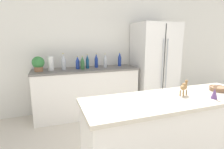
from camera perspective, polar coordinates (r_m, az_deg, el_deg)
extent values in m
cube|color=silver|center=(3.80, -2.12, 8.33)|extent=(8.00, 0.06, 2.55)
cube|color=silver|center=(3.51, -8.24, -5.84)|extent=(1.95, 0.60, 0.89)
cube|color=#66605B|center=(3.40, -8.46, 1.65)|extent=(1.98, 0.63, 0.03)
cube|color=silver|center=(3.90, 13.55, 2.64)|extent=(0.86, 0.69, 1.81)
cube|color=black|center=(3.62, 16.56, 1.82)|extent=(0.01, 0.01, 1.74)
cylinder|color=#B2B5BA|center=(3.56, 16.15, 3.18)|extent=(0.02, 0.02, 1.00)
cylinder|color=#B2B5BA|center=(3.62, 17.43, 3.23)|extent=(0.02, 0.02, 1.00)
cube|color=beige|center=(2.00, 18.86, -20.18)|extent=(1.76, 0.54, 0.89)
cube|color=#B7AD99|center=(1.81, 19.80, -7.50)|extent=(1.80, 0.58, 0.03)
cylinder|color=#9E6B47|center=(3.30, -22.81, 1.61)|extent=(0.14, 0.14, 0.08)
sphere|color=#387F3D|center=(3.28, -22.97, 3.65)|extent=(0.21, 0.21, 0.21)
cylinder|color=white|center=(3.33, -19.39, 3.47)|extent=(0.11, 0.11, 0.26)
cylinder|color=#B2B7BC|center=(3.32, -15.49, 3.08)|extent=(0.08, 0.08, 0.19)
cone|color=#B2B7BC|center=(3.30, -15.62, 5.63)|extent=(0.08, 0.08, 0.11)
cylinder|color=gold|center=(3.29, -15.68, 6.62)|extent=(0.03, 0.03, 0.01)
cylinder|color=navy|center=(3.36, -11.13, 3.06)|extent=(0.07, 0.07, 0.15)
cone|color=navy|center=(3.35, -11.21, 5.05)|extent=(0.07, 0.07, 0.08)
cylinder|color=gold|center=(3.34, -11.24, 5.84)|extent=(0.03, 0.03, 0.01)
cylinder|color=navy|center=(3.50, -5.15, 3.75)|extent=(0.07, 0.07, 0.17)
cone|color=navy|center=(3.49, -5.19, 5.97)|extent=(0.06, 0.06, 0.10)
cylinder|color=gold|center=(3.48, -5.20, 6.85)|extent=(0.02, 0.02, 0.01)
cylinder|color=#2D6033|center=(3.30, -9.61, 2.99)|extent=(0.08, 0.08, 0.15)
cone|color=#2D6033|center=(3.29, -9.67, 5.07)|extent=(0.07, 0.07, 0.09)
cylinder|color=gold|center=(3.28, -9.70, 5.89)|extent=(0.03, 0.03, 0.01)
cylinder|color=navy|center=(3.40, -8.02, 3.39)|extent=(0.06, 0.06, 0.17)
cone|color=navy|center=(3.38, -8.08, 5.60)|extent=(0.06, 0.06, 0.09)
cylinder|color=gold|center=(3.38, -8.10, 6.47)|extent=(0.02, 0.02, 0.01)
cylinder|color=navy|center=(3.68, 2.49, 4.22)|extent=(0.07, 0.07, 0.18)
cone|color=navy|center=(3.67, 2.51, 6.45)|extent=(0.07, 0.07, 0.10)
cylinder|color=gold|center=(3.66, 2.52, 7.32)|extent=(0.02, 0.02, 0.01)
cylinder|color=#B2B7BC|center=(3.47, -2.22, 3.69)|extent=(0.07, 0.07, 0.17)
cone|color=#B2B7BC|center=(3.46, -2.24, 5.90)|extent=(0.06, 0.06, 0.10)
cylinder|color=gold|center=(3.45, -2.24, 6.76)|extent=(0.02, 0.02, 0.01)
cylinder|color=#8C6647|center=(2.23, 31.30, -4.03)|extent=(0.17, 0.17, 0.04)
torus|color=#8C6647|center=(2.22, 31.35, -3.54)|extent=(0.18, 0.18, 0.01)
ellipsoid|color=olive|center=(1.86, 22.39, -3.87)|extent=(0.12, 0.09, 0.05)
sphere|color=olive|center=(1.86, 22.44, -3.14)|extent=(0.04, 0.04, 0.04)
cylinder|color=olive|center=(1.91, 23.09, -2.79)|extent=(0.02, 0.02, 0.05)
sphere|color=olive|center=(1.90, 23.15, -2.02)|extent=(0.03, 0.03, 0.03)
cylinder|color=olive|center=(1.91, 22.23, -5.20)|extent=(0.01, 0.01, 0.06)
cylinder|color=olive|center=(1.90, 23.12, -5.37)|extent=(0.01, 0.01, 0.06)
cylinder|color=olive|center=(1.86, 21.38, -5.65)|extent=(0.01, 0.01, 0.06)
cylinder|color=olive|center=(1.84, 22.29, -5.83)|extent=(0.01, 0.01, 0.06)
cone|color=#6B4784|center=(1.90, 30.46, -5.35)|extent=(0.06, 0.06, 0.10)
sphere|color=#A37A5B|center=(1.89, 30.66, -3.33)|extent=(0.04, 0.04, 0.04)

